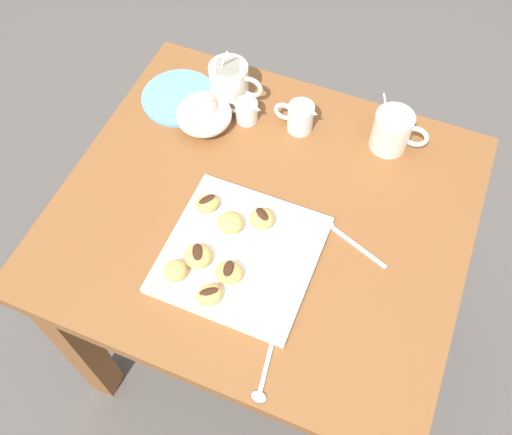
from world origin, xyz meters
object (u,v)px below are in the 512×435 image
beignet_0 (262,219)px  beignet_2 (209,295)px  beignet_3 (175,271)px  dining_table (263,244)px  coffee_mug_cream_right (393,130)px  beignet_1 (198,256)px  beignet_5 (231,223)px  coffee_mug_cream_left (230,81)px  ice_cream_bowl (204,113)px  cream_pitcher_white (300,116)px  beignet_6 (228,273)px  pastry_plate_square (239,253)px  beignet_4 (207,203)px  chocolate_sauce_pitcher (246,110)px  saucer_sky_left (179,98)px

beignet_0 → beignet_2: 0.20m
beignet_3 → dining_table: bearing=65.6°
coffee_mug_cream_right → beignet_1: size_ratio=2.62×
coffee_mug_cream_right → beignet_5: (-0.24, -0.35, -0.02)m
coffee_mug_cream_left → ice_cream_bowl: bearing=-100.4°
coffee_mug_cream_right → cream_pitcher_white: bearing=-172.0°
cream_pitcher_white → beignet_6: (0.01, -0.42, -0.01)m
pastry_plate_square → beignet_1: (-0.07, -0.05, 0.02)m
cream_pitcher_white → ice_cream_bowl: bearing=-159.9°
dining_table → ice_cream_bowl: size_ratio=6.71×
pastry_plate_square → beignet_2: beignet_2 is taller
cream_pitcher_white → beignet_1: 0.42m
ice_cream_bowl → beignet_4: bearing=-63.4°
coffee_mug_cream_left → beignet_2: bearing=-70.5°
beignet_3 → coffee_mug_cream_right: bearing=58.6°
beignet_3 → beignet_6: same height
dining_table → coffee_mug_cream_right: (0.20, 0.27, 0.20)m
chocolate_sauce_pitcher → dining_table: bearing=-59.0°
dining_table → saucer_sky_left: 0.41m
dining_table → beignet_1: 0.26m
beignet_5 → beignet_6: 0.11m
dining_table → beignet_4: (-0.11, -0.05, 0.18)m
saucer_sky_left → chocolate_sauce_pitcher: bearing=0.6°
beignet_1 → beignet_6: (0.07, -0.01, -0.00)m
cream_pitcher_white → beignet_6: bearing=-89.0°
beignet_1 → beignet_5: size_ratio=1.03×
beignet_3 → beignet_6: (0.10, 0.04, -0.00)m
beignet_3 → chocolate_sauce_pitcher: bearing=94.5°
pastry_plate_square → beignet_0: size_ratio=5.85×
beignet_5 → beignet_6: same height
coffee_mug_cream_right → beignet_4: coffee_mug_cream_right is taller
beignet_0 → beignet_6: beignet_0 is taller
coffee_mug_cream_left → beignet_2: size_ratio=2.84×
coffee_mug_cream_right → beignet_1: 0.52m
saucer_sky_left → beignet_2: size_ratio=3.55×
chocolate_sauce_pitcher → beignet_3: bearing=-85.5°
beignet_1 → beignet_5: same height
dining_table → beignet_6: size_ratio=15.59×
beignet_2 → beignet_3: bearing=166.0°
cream_pitcher_white → beignet_2: (-0.01, -0.48, -0.01)m
coffee_mug_cream_left → chocolate_sauce_pitcher: (0.06, -0.05, -0.02)m
beignet_3 → beignet_4: beignet_3 is taller
pastry_plate_square → dining_table: bearing=87.7°
ice_cream_bowl → beignet_4: ice_cream_bowl is taller
cream_pitcher_white → beignet_1: (-0.06, -0.41, -0.01)m
coffee_mug_cream_right → beignet_3: size_ratio=3.11×
ice_cream_bowl → beignet_5: size_ratio=2.39×
pastry_plate_square → beignet_6: beignet_6 is taller
beignet_0 → dining_table: bearing=107.8°
coffee_mug_cream_left → coffee_mug_cream_right: same height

